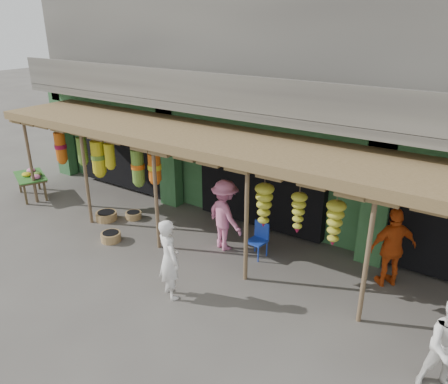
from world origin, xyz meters
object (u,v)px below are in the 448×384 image
Objects in this scene: person_vendor at (393,248)px; person_shopper at (225,215)px; flower_table at (31,177)px; person_front at (169,259)px; blue_chair at (259,238)px.

person_vendor is 3.80m from person_shopper.
person_front is (7.02, -1.59, 0.19)m from flower_table.
person_shopper is (6.84, 0.67, 0.22)m from flower_table.
flower_table is 0.90× the size of person_vendor.
person_vendor is (2.88, 0.50, 0.41)m from blue_chair.
person_vendor reaches higher than flower_table.
flower_table is 7.75m from blue_chair.
blue_chair is at bearing -150.03° from person_shopper.
person_shopper is at bearing -163.94° from blue_chair.
person_shopper reaches higher than person_vendor.
blue_chair is (7.71, 0.82, -0.19)m from flower_table.
person_shopper is (-0.18, 2.25, 0.03)m from person_front.
flower_table is at bearing -36.78° from person_vendor.
blue_chair is 0.48× the size of person_vendor.
person_front is (-0.68, -2.40, 0.38)m from blue_chair.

